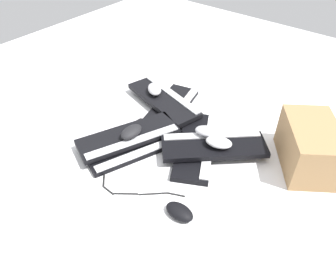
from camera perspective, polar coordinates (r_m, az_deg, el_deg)
ground_plane at (r=1.46m, az=2.53°, el=-1.77°), size 3.20×3.20×0.00m
keyboard_0 at (r=1.44m, az=4.98°, el=-1.86°), size 0.34×0.46×0.03m
keyboard_1 at (r=1.64m, az=0.20°, el=4.30°), size 0.25×0.46×0.03m
keyboard_2 at (r=1.43m, az=-5.46°, el=-2.18°), size 0.30×0.46×0.03m
keyboard_3 at (r=1.44m, az=-6.90°, el=-0.38°), size 0.31×0.46×0.03m
keyboard_4 at (r=1.40m, az=7.99°, el=-1.96°), size 0.43×0.41×0.03m
keyboard_5 at (r=1.66m, az=-0.74°, el=6.11°), size 0.46×0.26×0.03m
mouse_0 at (r=1.18m, az=2.01°, el=-13.29°), size 0.11×0.07×0.04m
mouse_1 at (r=1.68m, az=-2.36°, el=7.92°), size 0.13×0.12×0.04m
mouse_2 at (r=1.36m, az=8.84°, el=-1.34°), size 0.13×0.10×0.04m
mouse_3 at (r=1.41m, az=-6.41°, el=0.48°), size 0.07×0.11×0.04m
mouse_4 at (r=1.41m, az=6.93°, el=0.52°), size 0.13×0.10×0.04m
cable_0 at (r=1.32m, az=-7.67°, el=-7.42°), size 0.47×0.21×0.01m
cable_1 at (r=1.52m, az=-0.71°, el=0.65°), size 0.57×0.42×0.01m
cardboard_box at (r=1.42m, az=23.38°, el=-1.94°), size 0.33×0.36×0.19m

